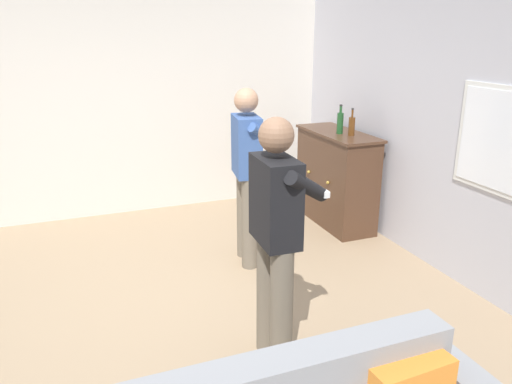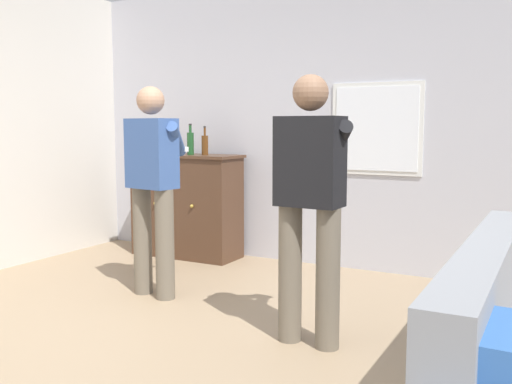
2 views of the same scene
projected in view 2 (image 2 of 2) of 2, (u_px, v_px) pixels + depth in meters
ground at (153, 356)px, 3.41m from camera, size 10.40×10.40×0.00m
wall_back_with_window at (322, 123)px, 5.58m from camera, size 5.20×0.15×2.80m
sideboard_cabinet at (187, 205)px, 6.01m from camera, size 1.18×0.49×1.08m
bottle_wine_green at (190, 143)px, 5.87m from camera, size 0.07×0.07×0.32m
bottle_liquor_amber at (205, 144)px, 5.86m from camera, size 0.07×0.07×0.29m
person_standing_left at (153, 181)px, 4.53m from camera, size 0.55×0.50×1.68m
person_standing_right at (310, 197)px, 3.51m from camera, size 0.56×0.48×1.68m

